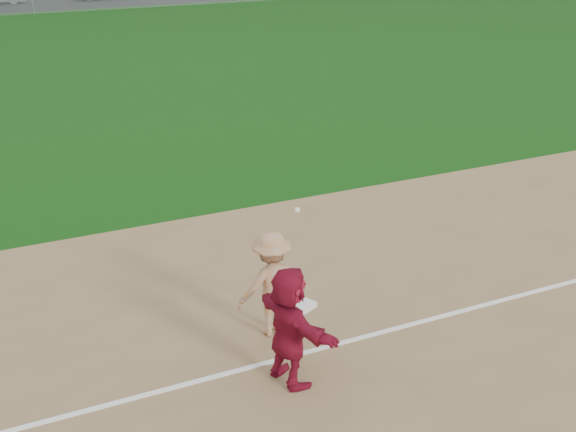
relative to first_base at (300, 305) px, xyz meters
name	(u,v)px	position (x,y,z in m)	size (l,w,h in m)	color
ground	(325,318)	(0.25, -0.47, -0.07)	(160.00, 160.00, 0.00)	#10430C
foul_line	(348,341)	(0.25, -1.27, -0.04)	(60.00, 0.10, 0.01)	white
parking_asphalt	(24,3)	(0.25, 45.53, -0.06)	(120.00, 10.00, 0.01)	black
first_base	(300,305)	(0.00, 0.00, 0.00)	(0.43, 0.43, 0.10)	white
base_runner	(289,326)	(-1.03, -1.80, 0.87)	(1.71, 0.54, 1.84)	maroon
first_base_play	(272,284)	(-0.74, -0.49, 0.84)	(1.19, 0.73, 2.17)	#9A9A9C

